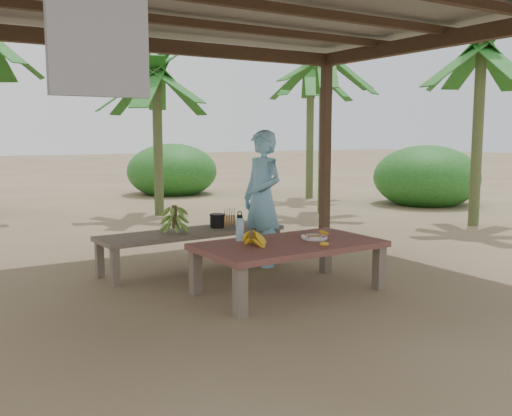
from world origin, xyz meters
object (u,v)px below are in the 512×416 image
bench (193,235)px  plate (314,237)px  ripe_banana_bunch (251,239)px  water_flask (240,228)px  work_table (289,249)px  woman (262,198)px  cooking_pot (218,221)px

bench → plate: size_ratio=8.36×
ripe_banana_bunch → water_flask: size_ratio=0.88×
plate → water_flask: (-0.69, 0.32, 0.11)m
work_table → woman: size_ratio=1.13×
ripe_banana_bunch → water_flask: bearing=79.1°
woman → cooking_pot: bearing=-132.2°
plate → woman: 1.16m
ripe_banana_bunch → water_flask: 0.35m
ripe_banana_bunch → plate: size_ratio=0.99×
bench → cooking_pot: cooking_pot is taller
cooking_pot → plate: bearing=-75.7°
plate → ripe_banana_bunch: bearing=-178.8°
ripe_banana_bunch → work_table: bearing=1.5°
work_table → water_flask: (-0.37, 0.32, 0.19)m
cooking_pot → bench: bearing=-171.4°
work_table → bench: 1.44m
plate → cooking_pot: 1.47m
plate → woman: woman is taller
work_table → ripe_banana_bunch: ripe_banana_bunch is taller
work_table → woman: 1.25m
ripe_banana_bunch → water_flask: (0.06, 0.34, 0.05)m
ripe_banana_bunch → plate: (0.75, 0.02, -0.06)m
water_flask → cooking_pot: (0.33, 1.11, -0.10)m
bench → woman: 0.93m
ripe_banana_bunch → cooking_pot: (0.39, 1.44, -0.05)m
ripe_banana_bunch → bench: bearing=88.5°
bench → cooking_pot: 0.38m
work_table → water_flask: 0.53m
work_table → woman: (0.39, 1.13, 0.37)m
woman → water_flask: bearing=-51.2°
work_table → bench: (-0.40, 1.38, -0.04)m
bench → plate: plate is taller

